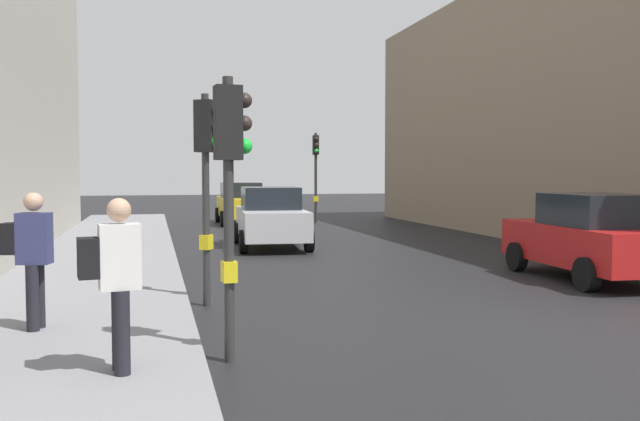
# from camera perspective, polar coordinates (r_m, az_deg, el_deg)

# --- Properties ---
(ground_plane) EXTENTS (120.00, 120.00, 0.00)m
(ground_plane) POSITION_cam_1_polar(r_m,az_deg,el_deg) (10.40, 21.41, -9.16)
(ground_plane) COLOR black
(sidewalk_kerb) EXTENTS (3.43, 40.00, 0.16)m
(sidewalk_kerb) POSITION_cam_1_polar(r_m,az_deg,el_deg) (14.49, -18.38, -5.33)
(sidewalk_kerb) COLOR gray
(sidewalk_kerb) RESTS_ON ground
(traffic_light_far_median) EXTENTS (0.25, 0.44, 3.90)m
(traffic_light_far_median) POSITION_cam_1_polar(r_m,az_deg,el_deg) (29.62, -0.35, 4.15)
(traffic_light_far_median) COLOR #2D2D2D
(traffic_light_far_median) RESTS_ON ground
(traffic_light_near_left) EXTENTS (0.44, 0.27, 3.27)m
(traffic_light_near_left) POSITION_cam_1_polar(r_m,az_deg,el_deg) (7.84, -7.49, 3.67)
(traffic_light_near_left) COLOR #2D2D2D
(traffic_light_near_left) RESTS_ON ground
(traffic_light_near_right) EXTENTS (0.44, 0.36, 3.46)m
(traffic_light_near_right) POSITION_cam_1_polar(r_m,az_deg,el_deg) (11.23, -9.43, 4.16)
(traffic_light_near_right) COLOR #2D2D2D
(traffic_light_near_right) RESTS_ON ground
(car_silver_hatchback) EXTENTS (2.23, 4.31, 1.76)m
(car_silver_hatchback) POSITION_cam_1_polar(r_m,az_deg,el_deg) (20.01, -4.11, -0.58)
(car_silver_hatchback) COLOR #BCBCC1
(car_silver_hatchback) RESTS_ON ground
(car_red_sedan) EXTENTS (2.18, 4.28, 1.76)m
(car_red_sedan) POSITION_cam_1_polar(r_m,az_deg,el_deg) (14.96, 21.69, -2.06)
(car_red_sedan) COLOR red
(car_red_sedan) RESTS_ON ground
(car_yellow_taxi) EXTENTS (2.07, 4.23, 1.76)m
(car_yellow_taxi) POSITION_cam_1_polar(r_m,az_deg,el_deg) (29.44, -6.59, 0.61)
(car_yellow_taxi) COLOR yellow
(car_yellow_taxi) RESTS_ON ground
(pedestrian_with_grey_backpack) EXTENTS (0.64, 0.40, 1.77)m
(pedestrian_with_grey_backpack) POSITION_cam_1_polar(r_m,az_deg,el_deg) (9.53, -22.99, -3.22)
(pedestrian_with_grey_backpack) COLOR black
(pedestrian_with_grey_backpack) RESTS_ON sidewalk_kerb
(pedestrian_with_black_backpack) EXTENTS (0.63, 0.38, 1.77)m
(pedestrian_with_black_backpack) POSITION_cam_1_polar(r_m,az_deg,el_deg) (7.18, -16.73, -5.13)
(pedestrian_with_black_backpack) COLOR black
(pedestrian_with_black_backpack) RESTS_ON sidewalk_kerb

